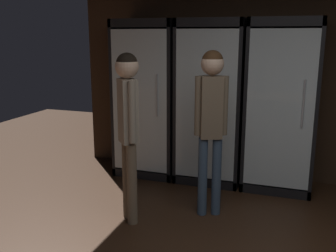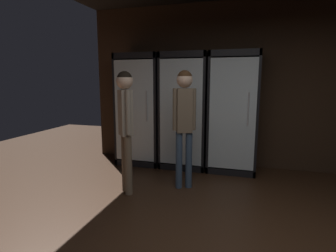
{
  "view_description": "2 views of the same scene",
  "coord_description": "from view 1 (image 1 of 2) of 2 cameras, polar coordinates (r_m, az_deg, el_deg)",
  "views": [
    {
      "loc": [
        -0.18,
        -1.82,
        1.77
      ],
      "look_at": [
        -1.67,
        2.5,
        0.69
      ],
      "focal_mm": 41.48,
      "sensor_mm": 36.0,
      "label": 1
    },
    {
      "loc": [
        -0.14,
        -1.85,
        1.51
      ],
      "look_at": [
        -1.44,
        2.52,
        0.73
      ],
      "focal_mm": 29.2,
      "sensor_mm": 36.0,
      "label": 2
    }
  ],
  "objects": [
    {
      "name": "shopper_near",
      "position": [
        3.71,
        6.37,
        2.19
      ],
      "size": [
        0.3,
        0.22,
        1.63
      ],
      "color": "#384C66",
      "rests_on": "ground"
    },
    {
      "name": "cooler_left",
      "position": [
        4.73,
        6.46,
        3.37
      ],
      "size": [
        0.78,
        0.61,
        1.95
      ],
      "color": "black",
      "rests_on": "ground"
    },
    {
      "name": "wall_back",
      "position": [
        4.87,
        21.35,
        8.05
      ],
      "size": [
        6.0,
        0.06,
        2.8
      ],
      "primitive_type": "cube",
      "color": "#382619",
      "rests_on": "ground"
    },
    {
      "name": "cooler_center",
      "position": [
        4.63,
        16.31,
        2.58
      ],
      "size": [
        0.78,
        0.61,
        1.95
      ],
      "color": "black",
      "rests_on": "ground"
    },
    {
      "name": "shopper_far",
      "position": [
        3.59,
        -5.88,
        1.32
      ],
      "size": [
        0.24,
        0.25,
        1.61
      ],
      "color": "#72604C",
      "rests_on": "ground"
    },
    {
      "name": "cooler_far_left",
      "position": [
        4.97,
        -2.71,
        3.91
      ],
      "size": [
        0.78,
        0.61,
        1.95
      ],
      "color": "black",
      "rests_on": "ground"
    }
  ]
}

